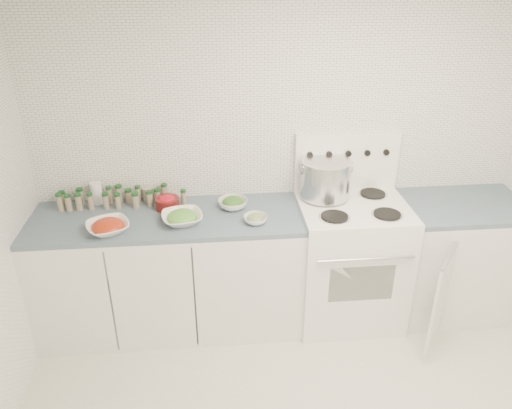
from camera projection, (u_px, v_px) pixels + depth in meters
name	position (u px, v px, depth m)	size (l,w,h in m)	color
room_walls	(331.00, 204.00, 2.11)	(3.54, 3.04, 2.52)	white
counter_left	(171.00, 272.00, 3.60)	(1.85, 0.62, 0.90)	white
stove	(349.00, 257.00, 3.68)	(0.76, 0.70, 1.36)	white
counter_right	(455.00, 257.00, 3.77)	(0.89, 0.94, 0.90)	white
stock_pot	(325.00, 177.00, 3.52)	(0.37, 0.35, 0.27)	silver
bowl_tomato	(108.00, 227.00, 3.20)	(0.35, 0.35, 0.09)	white
bowl_snowpea	(182.00, 217.00, 3.30)	(0.31, 0.31, 0.09)	white
bowl_broccoli	(233.00, 203.00, 3.50)	(0.25, 0.25, 0.08)	white
bowl_zucchini	(256.00, 219.00, 3.31)	(0.18, 0.18, 0.06)	white
bowl_pepper	(167.00, 202.00, 3.48)	(0.16, 0.16, 0.10)	#5A100F
salt_canister	(97.00, 193.00, 3.54)	(0.08, 0.08, 0.16)	white
tin_can	(148.00, 194.00, 3.59)	(0.08, 0.08, 0.10)	#AFA794
spice_cluster	(113.00, 198.00, 3.52)	(0.90, 0.15, 0.13)	gray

